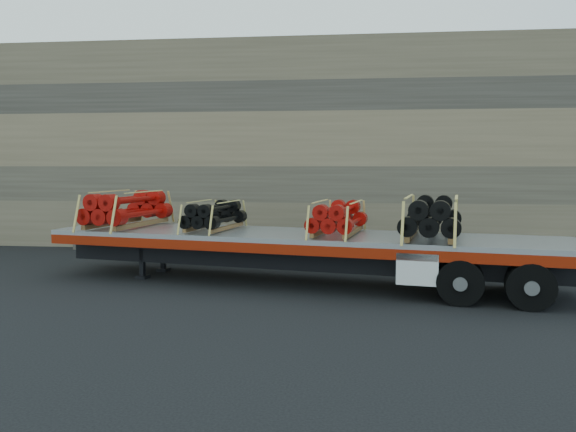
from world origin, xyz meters
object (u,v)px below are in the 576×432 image
Objects in this scene: bundle_rear at (432,218)px; trailer at (300,259)px; bundle_front at (127,210)px; bundle_midrear at (338,219)px; bundle_midfront at (214,216)px.

trailer is at bearing 180.00° from bundle_rear.
trailer is 4.80m from bundle_front.
bundle_rear is at bearing -0.00° from bundle_midrear.
bundle_midrear is at bearing 0.00° from bundle_midfront.
trailer is at bearing 0.00° from bundle_front.
bundle_midfront is at bearing 180.00° from bundle_midrear.
bundle_front is at bearing -180.00° from bundle_midfront.
bundle_rear is (5.15, -0.98, 0.09)m from bundle_midfront.
bundle_front is 7.72m from bundle_rear.
bundle_midrear is (3.08, -0.58, 0.03)m from bundle_midfront.
bundle_midrear reaches higher than bundle_midfront.
bundle_rear reaches higher than bundle_midrear.
bundle_midrear is at bearing 180.00° from bundle_rear.
bundle_midfront is at bearing 180.00° from trailer.
bundle_rear reaches higher than bundle_midfront.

